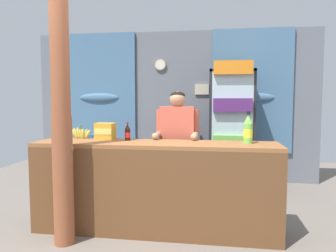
{
  "coord_description": "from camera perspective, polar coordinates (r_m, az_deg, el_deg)",
  "views": [
    {
      "loc": [
        0.77,
        -2.79,
        1.43
      ],
      "look_at": [
        0.21,
        0.86,
        1.13
      ],
      "focal_mm": 34.09,
      "sensor_mm": 36.0,
      "label": 1
    }
  ],
  "objects": [
    {
      "name": "stall_counter",
      "position": [
        3.39,
        -2.65,
        -9.64
      ],
      "size": [
        2.62,
        0.55,
        0.98
      ],
      "color": "#935B33",
      "rests_on": "ground"
    },
    {
      "name": "back_wall_curtained",
      "position": [
        5.75,
        0.97,
        3.9
      ],
      "size": [
        5.02,
        0.22,
        2.63
      ],
      "color": "slate",
      "rests_on": "ground"
    },
    {
      "name": "timber_post",
      "position": [
        3.26,
        -18.49,
        0.66
      ],
      "size": [
        0.22,
        0.2,
        2.53
      ],
      "color": "#995133",
      "rests_on": "ground"
    },
    {
      "name": "drink_fridge",
      "position": [
        5.11,
        11.26,
        0.86
      ],
      "size": [
        0.68,
        0.72,
        2.0
      ],
      "color": "#232328",
      "rests_on": "ground"
    },
    {
      "name": "soda_bottle_grape_soda",
      "position": [
        3.85,
        -18.92,
        -0.79
      ],
      "size": [
        0.06,
        0.06,
        0.24
      ],
      "color": "#56286B",
      "rests_on": "stall_counter"
    },
    {
      "name": "bottle_shelf_rack",
      "position": [
        5.43,
        2.06,
        -3.97
      ],
      "size": [
        0.48,
        0.28,
        1.16
      ],
      "color": "brown",
      "rests_on": "ground"
    },
    {
      "name": "banana_bunch",
      "position": [
        3.89,
        -15.4,
        -1.29
      ],
      "size": [
        0.27,
        0.06,
        0.16
      ],
      "color": "#CCC14C",
      "rests_on": "stall_counter"
    },
    {
      "name": "snack_box_choco_powder",
      "position": [
        3.77,
        -11.15,
        -0.89
      ],
      "size": [
        0.22,
        0.15,
        0.19
      ],
      "color": "gold",
      "rests_on": "stall_counter"
    },
    {
      "name": "soda_bottle_lime_soda",
      "position": [
        3.42,
        14.12,
        -0.66
      ],
      "size": [
        0.1,
        0.1,
        0.34
      ],
      "color": "#75C64C",
      "rests_on": "stall_counter"
    },
    {
      "name": "ground_plane",
      "position": [
        4.25,
        -2.34,
        -14.95
      ],
      "size": [
        7.43,
        7.43,
        0.0
      ],
      "primitive_type": "plane",
      "color": "slate"
    },
    {
      "name": "plastic_lawn_chair",
      "position": [
        5.31,
        -12.51,
        -5.58
      ],
      "size": [
        0.61,
        0.61,
        0.86
      ],
      "color": "#3884D6",
      "rests_on": "ground"
    },
    {
      "name": "shopkeeper",
      "position": [
        3.87,
        1.68,
        -2.16
      ],
      "size": [
        0.52,
        0.42,
        1.53
      ],
      "color": "#28282D",
      "rests_on": "ground"
    },
    {
      "name": "soda_bottle_cola",
      "position": [
        3.59,
        -7.24,
        -1.21
      ],
      "size": [
        0.06,
        0.06,
        0.2
      ],
      "color": "black",
      "rests_on": "stall_counter"
    }
  ]
}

